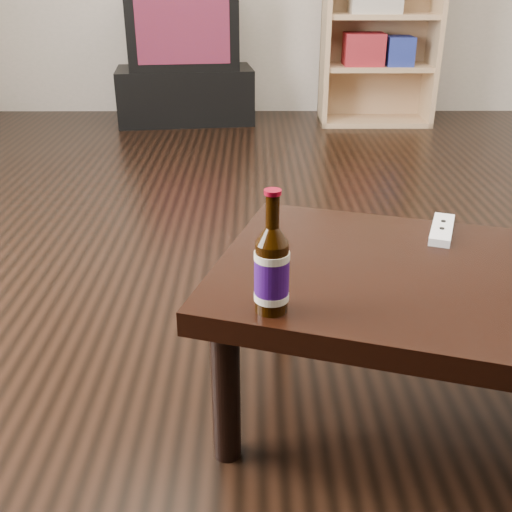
{
  "coord_description": "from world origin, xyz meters",
  "views": [
    {
      "loc": [
        -0.41,
        -1.78,
        1.01
      ],
      "look_at": [
        -0.41,
        -0.77,
        0.52
      ],
      "focal_mm": 42.0,
      "sensor_mm": 36.0,
      "label": 1
    }
  ],
  "objects_px": {
    "coffee_table": "(462,299)",
    "beer_bottle": "(272,270)",
    "remote": "(442,230)",
    "bookshelf": "(380,11)",
    "tv_stand": "(186,95)",
    "tv": "(182,26)"
  },
  "relations": [
    {
      "from": "coffee_table",
      "to": "beer_bottle",
      "type": "bearing_deg",
      "value": -162.26
    },
    {
      "from": "coffee_table",
      "to": "remote",
      "type": "bearing_deg",
      "value": 86.12
    },
    {
      "from": "bookshelf",
      "to": "beer_bottle",
      "type": "relative_size",
      "value": 5.89
    },
    {
      "from": "tv_stand",
      "to": "tv",
      "type": "xyz_separation_m",
      "value": [
        0.0,
        -0.0,
        0.47
      ]
    },
    {
      "from": "tv",
      "to": "bookshelf",
      "type": "xyz_separation_m",
      "value": [
        1.36,
        -0.02,
        0.1
      ]
    },
    {
      "from": "bookshelf",
      "to": "tv_stand",
      "type": "bearing_deg",
      "value": 179.18
    },
    {
      "from": "tv_stand",
      "to": "bookshelf",
      "type": "xyz_separation_m",
      "value": [
        1.36,
        -0.02,
        0.57
      ]
    },
    {
      "from": "tv_stand",
      "to": "beer_bottle",
      "type": "bearing_deg",
      "value": -88.45
    },
    {
      "from": "beer_bottle",
      "to": "remote",
      "type": "relative_size",
      "value": 1.32
    },
    {
      "from": "tv",
      "to": "bookshelf",
      "type": "relative_size",
      "value": 0.55
    },
    {
      "from": "tv_stand",
      "to": "coffee_table",
      "type": "bearing_deg",
      "value": -81.01
    },
    {
      "from": "tv_stand",
      "to": "beer_bottle",
      "type": "height_order",
      "value": "beer_bottle"
    },
    {
      "from": "bookshelf",
      "to": "beer_bottle",
      "type": "xyz_separation_m",
      "value": [
        -0.83,
        -3.39,
        -0.26
      ]
    },
    {
      "from": "tv_stand",
      "to": "bookshelf",
      "type": "bearing_deg",
      "value": -8.22
    },
    {
      "from": "coffee_table",
      "to": "beer_bottle",
      "type": "relative_size",
      "value": 4.93
    },
    {
      "from": "bookshelf",
      "to": "coffee_table",
      "type": "distance_m",
      "value": 3.3
    },
    {
      "from": "tv_stand",
      "to": "tv",
      "type": "height_order",
      "value": "tv"
    },
    {
      "from": "beer_bottle",
      "to": "remote",
      "type": "height_order",
      "value": "beer_bottle"
    },
    {
      "from": "tv_stand",
      "to": "coffee_table",
      "type": "xyz_separation_m",
      "value": [
        0.95,
        -3.28,
        0.16
      ]
    },
    {
      "from": "beer_bottle",
      "to": "bookshelf",
      "type": "bearing_deg",
      "value": 76.16
    },
    {
      "from": "bookshelf",
      "to": "beer_bottle",
      "type": "bearing_deg",
      "value": -103.62
    },
    {
      "from": "tv_stand",
      "to": "bookshelf",
      "type": "height_order",
      "value": "bookshelf"
    }
  ]
}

